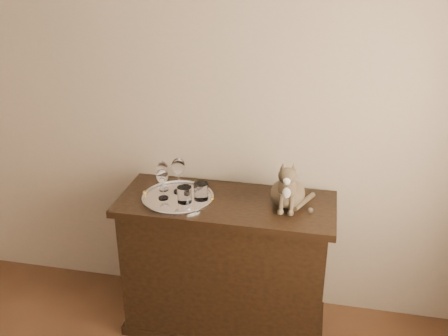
# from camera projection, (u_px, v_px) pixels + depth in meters

# --- Properties ---
(wall_back) EXTENTS (4.00, 0.10, 2.70)m
(wall_back) POSITION_uv_depth(u_px,v_px,m) (137.00, 92.00, 2.94)
(wall_back) COLOR #C4AD93
(wall_back) RESTS_ON ground
(sideboard) EXTENTS (1.20, 0.50, 0.85)m
(sideboard) POSITION_uv_depth(u_px,v_px,m) (226.00, 265.00, 2.92)
(sideboard) COLOR black
(sideboard) RESTS_ON ground
(tray) EXTENTS (0.40, 0.40, 0.01)m
(tray) POSITION_uv_depth(u_px,v_px,m) (178.00, 198.00, 2.77)
(tray) COLOR silver
(tray) RESTS_ON sideboard
(wine_glass_a) EXTENTS (0.07, 0.07, 0.17)m
(wine_glass_a) POSITION_uv_depth(u_px,v_px,m) (163.00, 175.00, 2.83)
(wine_glass_a) COLOR white
(wine_glass_a) RESTS_ON tray
(wine_glass_b) EXTENTS (0.08, 0.08, 0.21)m
(wine_glass_b) POSITION_uv_depth(u_px,v_px,m) (179.00, 175.00, 2.80)
(wine_glass_b) COLOR white
(wine_glass_b) RESTS_ON tray
(wine_glass_c) EXTENTS (0.07, 0.07, 0.18)m
(wine_glass_c) POSITION_uv_depth(u_px,v_px,m) (163.00, 184.00, 2.73)
(wine_glass_c) COLOR white
(wine_glass_c) RESTS_ON tray
(tumbler_a) EXTENTS (0.08, 0.08, 0.09)m
(tumbler_a) POSITION_uv_depth(u_px,v_px,m) (185.00, 195.00, 2.71)
(tumbler_a) COLOR silver
(tumbler_a) RESTS_ON tray
(tumbler_c) EXTENTS (0.08, 0.08, 0.09)m
(tumbler_c) POSITION_uv_depth(u_px,v_px,m) (201.00, 191.00, 2.74)
(tumbler_c) COLOR white
(tumbler_c) RESTS_ON tray
(cat) EXTENTS (0.29, 0.27, 0.29)m
(cat) POSITION_uv_depth(u_px,v_px,m) (288.00, 181.00, 2.65)
(cat) COLOR #503B2F
(cat) RESTS_ON sideboard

